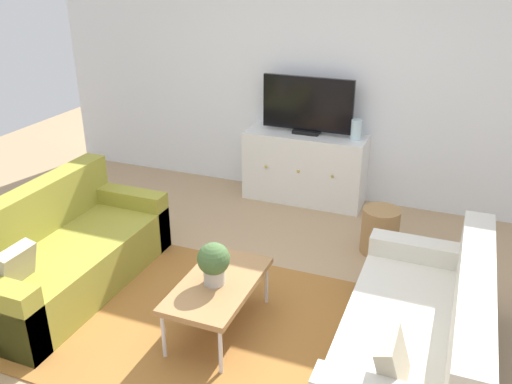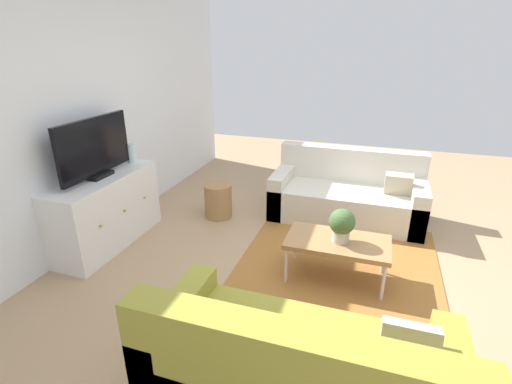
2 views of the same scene
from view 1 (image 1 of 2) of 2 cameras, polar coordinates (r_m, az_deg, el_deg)
name	(u,v)px [view 1 (image 1 of 2)]	position (r m, az deg, el deg)	size (l,w,h in m)	color
ground_plane	(226,316)	(4.21, -3.21, -12.96)	(10.00, 10.00, 0.00)	tan
wall_back	(323,75)	(5.90, 7.09, 12.20)	(6.40, 0.12, 2.70)	white
area_rug	(217,327)	(4.10, -4.11, -14.05)	(2.50, 1.90, 0.01)	#9E662D
couch_left_side	(59,256)	(4.70, -20.08, -6.37)	(0.84, 1.79, 0.82)	olive
couch_right_side	(424,342)	(3.70, 17.34, -14.87)	(0.84, 1.79, 0.82)	beige
coffee_table	(218,286)	(3.89, -4.02, -9.84)	(0.50, 0.92, 0.40)	#A37547
potted_plant	(214,262)	(3.77, -4.49, -7.36)	(0.23, 0.23, 0.31)	#B7B2A8
tv_console	(305,167)	(5.93, 5.15, 2.61)	(1.31, 0.47, 0.77)	white
flat_screen_tv	(308,106)	(5.74, 5.46, 9.05)	(0.97, 0.16, 0.60)	black
glass_vase	(356,130)	(5.66, 10.53, 6.48)	(0.11, 0.11, 0.21)	silver
wicker_basket	(380,231)	(5.06, 12.95, -4.00)	(0.34, 0.34, 0.43)	#9E7547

